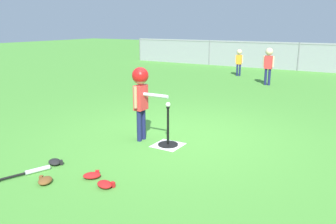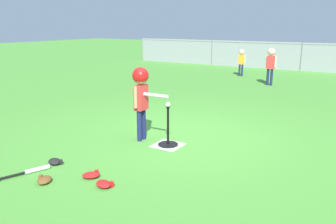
{
  "view_description": "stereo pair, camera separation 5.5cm",
  "coord_description": "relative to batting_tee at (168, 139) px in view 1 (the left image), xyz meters",
  "views": [
    {
      "loc": [
        2.66,
        -4.88,
        1.88
      ],
      "look_at": [
        0.01,
        -0.47,
        0.55
      ],
      "focal_mm": 36.39,
      "sensor_mm": 36.0,
      "label": 1
    },
    {
      "loc": [
        2.7,
        -4.85,
        1.88
      ],
      "look_at": [
        0.01,
        -0.47,
        0.55
      ],
      "focal_mm": 36.39,
      "sensor_mm": 36.0,
      "label": 2
    }
  ],
  "objects": [
    {
      "name": "home_plate",
      "position": [
        0.0,
        0.0,
        -0.09
      ],
      "size": [
        0.44,
        0.44,
        0.01
      ],
      "primitive_type": "cube",
      "color": "white",
      "rests_on": "ground_plane"
    },
    {
      "name": "fielder_near_left",
      "position": [
        -0.16,
        6.37,
        0.65
      ],
      "size": [
        0.35,
        0.23,
        1.17
      ],
      "color": "#191E4C",
      "rests_on": "ground_plane"
    },
    {
      "name": "batting_tee",
      "position": [
        0.0,
        0.0,
        0.0
      ],
      "size": [
        0.32,
        0.32,
        0.63
      ],
      "color": "black",
      "rests_on": "ground_plane"
    },
    {
      "name": "batter_child",
      "position": [
        -0.51,
        -0.01,
        0.77
      ],
      "size": [
        0.64,
        0.35,
        1.22
      ],
      "color": "#191E4C",
      "rests_on": "ground_plane"
    },
    {
      "name": "fielder_near_right",
      "position": [
        -1.61,
        7.79,
        0.53
      ],
      "size": [
        0.29,
        0.19,
        0.98
      ],
      "color": "#191E4C",
      "rests_on": "ground_plane"
    },
    {
      "name": "glove_near_bats",
      "position": [
        -0.6,
        -1.92,
        -0.06
      ],
      "size": [
        0.25,
        0.27,
        0.07
      ],
      "color": "brown",
      "rests_on": "ground_plane"
    },
    {
      "name": "spare_bat_silver",
      "position": [
        -0.96,
        -1.82,
        -0.07
      ],
      "size": [
        0.28,
        0.62,
        0.06
      ],
      "color": "silver",
      "rests_on": "ground_plane"
    },
    {
      "name": "glove_tossed_aside",
      "position": [
        0.1,
        -1.62,
        -0.06
      ],
      "size": [
        0.26,
        0.22,
        0.07
      ],
      "color": "#B21919",
      "rests_on": "ground_plane"
    },
    {
      "name": "glove_outfield_drop",
      "position": [
        -0.95,
        -1.46,
        -0.06
      ],
      "size": [
        0.27,
        0.24,
        0.07
      ],
      "color": "black",
      "rests_on": "ground_plane"
    },
    {
      "name": "outfield_fence",
      "position": [
        -0.01,
        10.47,
        0.52
      ],
      "size": [
        16.06,
        0.06,
        1.15
      ],
      "color": "slate",
      "rests_on": "ground_plane"
    },
    {
      "name": "ground_plane",
      "position": [
        -0.01,
        0.47,
        -0.1
      ],
      "size": [
        60.0,
        60.0,
        0.0
      ],
      "primitive_type": "plane",
      "color": "#478C33"
    },
    {
      "name": "baseball_on_tee",
      "position": [
        0.0,
        0.0,
        0.57
      ],
      "size": [
        0.07,
        0.07,
        0.07
      ],
      "primitive_type": "sphere",
      "color": "white",
      "rests_on": "batting_tee"
    },
    {
      "name": "glove_by_plate",
      "position": [
        -0.2,
        -1.52,
        -0.06
      ],
      "size": [
        0.27,
        0.27,
        0.07
      ],
      "color": "#B21919",
      "rests_on": "ground_plane"
    }
  ]
}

